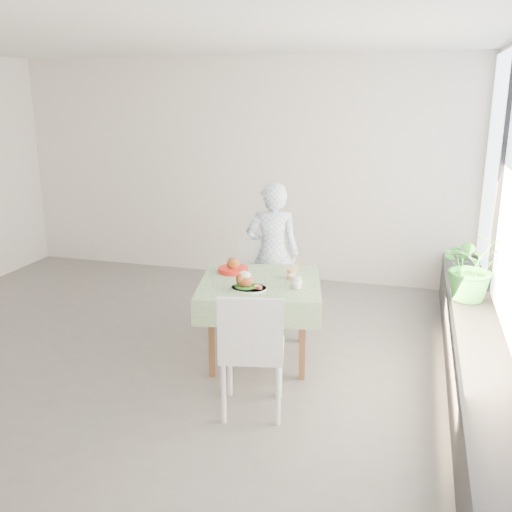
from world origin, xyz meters
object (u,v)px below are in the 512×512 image
(chair_far, at_px, (254,302))
(juice_cup_orange, at_px, (291,273))
(potted_plant, at_px, (473,266))
(main_dish, at_px, (247,283))
(diner, at_px, (273,254))
(cafe_table, at_px, (260,311))
(chair_near, at_px, (252,375))

(chair_far, relative_size, juice_cup_orange, 3.75)
(chair_far, relative_size, potted_plant, 1.36)
(main_dish, bearing_deg, potted_plant, 27.04)
(diner, relative_size, main_dish, 4.82)
(potted_plant, bearing_deg, cafe_table, -158.68)
(chair_near, distance_m, juice_cup_orange, 1.14)
(cafe_table, xyz_separation_m, main_dish, (-0.05, -0.24, 0.33))
(juice_cup_orange, distance_m, potted_plant, 1.67)
(cafe_table, bearing_deg, juice_cup_orange, 28.02)
(chair_far, xyz_separation_m, chair_near, (0.44, -1.56, 0.03))
(main_dish, relative_size, juice_cup_orange, 1.31)
(cafe_table, bearing_deg, diner, 96.81)
(chair_far, distance_m, diner, 0.53)
(chair_near, distance_m, diner, 1.82)
(diner, xyz_separation_m, juice_cup_orange, (0.35, -0.72, 0.05))
(juice_cup_orange, bearing_deg, main_dish, -128.46)
(chair_near, bearing_deg, potted_plant, 44.40)
(chair_far, xyz_separation_m, juice_cup_orange, (0.50, -0.54, 0.52))
(main_dish, bearing_deg, diner, 92.82)
(juice_cup_orange, bearing_deg, potted_plant, 20.18)
(juice_cup_orange, bearing_deg, chair_far, 132.88)
(cafe_table, xyz_separation_m, diner, (-0.10, 0.85, 0.29))
(chair_far, relative_size, chair_near, 0.91)
(diner, bearing_deg, cafe_table, 83.01)
(diner, height_order, potted_plant, diner)
(chair_far, height_order, juice_cup_orange, juice_cup_orange)
(chair_far, height_order, main_dish, main_dish)
(chair_far, bearing_deg, cafe_table, -69.71)
(chair_near, xyz_separation_m, main_dish, (-0.24, 0.64, 0.49))
(potted_plant, bearing_deg, diner, 175.74)
(cafe_table, distance_m, potted_plant, 1.99)
(chair_near, xyz_separation_m, juice_cup_orange, (0.06, 1.02, 0.50))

